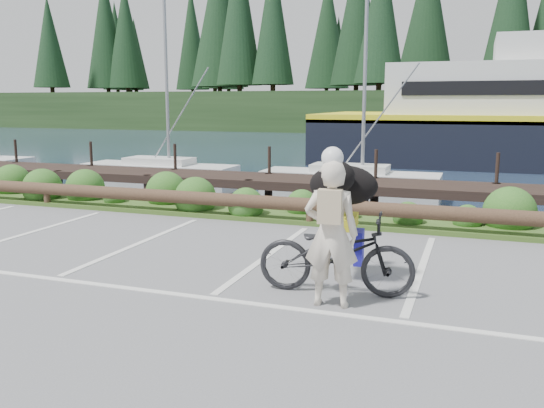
% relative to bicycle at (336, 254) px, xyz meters
% --- Properties ---
extents(ground, '(72.00, 72.00, 0.00)m').
position_rel_bicycle_xyz_m(ground, '(-1.57, -0.40, -0.57)').
color(ground, '#5F5F62').
extents(harbor_backdrop, '(170.00, 160.00, 30.00)m').
position_rel_bicycle_xyz_m(harbor_backdrop, '(-1.18, 78.12, -0.57)').
color(harbor_backdrop, '#1B2A41').
rests_on(harbor_backdrop, ground).
extents(vegetation_strip, '(34.00, 1.60, 0.10)m').
position_rel_bicycle_xyz_m(vegetation_strip, '(-1.57, 4.90, -0.52)').
color(vegetation_strip, '#3D5B21').
rests_on(vegetation_strip, ground).
extents(log_rail, '(32.00, 0.30, 0.60)m').
position_rel_bicycle_xyz_m(log_rail, '(-1.57, 4.20, -0.57)').
color(log_rail, '#443021').
rests_on(log_rail, ground).
extents(bicycle, '(2.23, 0.96, 1.14)m').
position_rel_bicycle_xyz_m(bicycle, '(0.00, 0.00, 0.00)').
color(bicycle, black).
rests_on(bicycle, ground).
extents(cyclist, '(0.75, 0.53, 1.93)m').
position_rel_bicycle_xyz_m(cyclist, '(0.05, -0.50, 0.40)').
color(cyclist, beige).
rests_on(cyclist, ground).
extents(dog, '(0.60, 1.07, 0.59)m').
position_rel_bicycle_xyz_m(dog, '(-0.07, 0.69, 0.87)').
color(dog, black).
rests_on(dog, bicycle).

